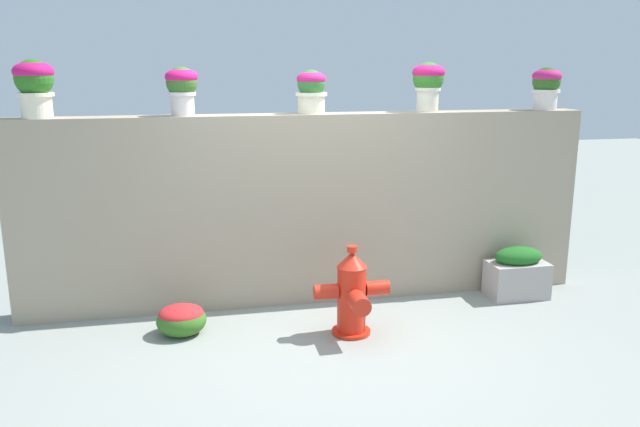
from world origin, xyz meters
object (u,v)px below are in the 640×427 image
potted_plant_3 (428,81)px  flower_bush_left (181,318)px  potted_plant_1 (182,86)px  planter_box (517,273)px  potted_plant_4 (546,85)px  potted_plant_2 (311,89)px  fire_hydrant (352,295)px  potted_plant_0 (34,83)px

potted_plant_3 → flower_bush_left: 3.06m
potted_plant_1 → planter_box: potted_plant_1 is taller
potted_plant_4 → flower_bush_left: size_ratio=0.98×
potted_plant_2 → potted_plant_3: bearing=-0.2°
potted_plant_1 → flower_bush_left: size_ratio=1.01×
potted_plant_1 → potted_plant_4: (3.42, 0.01, -0.02)m
potted_plant_3 → fire_hydrant: size_ratio=0.60×
potted_plant_0 → fire_hydrant: size_ratio=0.63×
potted_plant_4 → planter_box: bearing=-135.0°
potted_plant_0 → potted_plant_1: size_ratio=1.15×
potted_plant_0 → potted_plant_2: 2.30m
potted_plant_4 → planter_box: 1.83m
potted_plant_0 → potted_plant_1: bearing=1.3°
flower_bush_left → potted_plant_1: bearing=81.0°
potted_plant_1 → potted_plant_4: potted_plant_1 is taller
potted_plant_0 → fire_hydrant: potted_plant_0 is taller
potted_plant_0 → potted_plant_3: 3.40m
flower_bush_left → planter_box: 3.15m
fire_hydrant → planter_box: bearing=16.5°
planter_box → flower_bush_left: bearing=-175.8°
fire_hydrant → potted_plant_4: bearing=22.6°
potted_plant_4 → planter_box: size_ratio=0.73×
potted_plant_2 → fire_hydrant: 1.87m
potted_plant_1 → planter_box: size_ratio=0.74×
potted_plant_0 → potted_plant_3: size_ratio=1.05×
potted_plant_3 → fire_hydrant: potted_plant_3 is taller
potted_plant_1 → flower_bush_left: potted_plant_1 is taller
potted_plant_3 → potted_plant_2: bearing=179.8°
potted_plant_3 → planter_box: potted_plant_3 is taller
potted_plant_4 → flower_bush_left: 4.01m
potted_plant_4 → fire_hydrant: (-2.13, -0.89, -1.65)m
flower_bush_left → potted_plant_3: bearing=15.0°
potted_plant_2 → potted_plant_4: 2.29m
flower_bush_left → fire_hydrant: bearing=-12.0°
potted_plant_1 → potted_plant_4: size_ratio=1.02×
potted_plant_0 → flower_bush_left: 2.25m
potted_plant_1 → potted_plant_3: (2.23, 0.03, 0.03)m
potted_plant_3 → planter_box: 2.01m
potted_plant_4 → potted_plant_3: bearing=178.8°
flower_bush_left → potted_plant_0: bearing=152.2°
potted_plant_1 → potted_plant_4: 3.42m
potted_plant_3 → flower_bush_left: bearing=-165.0°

